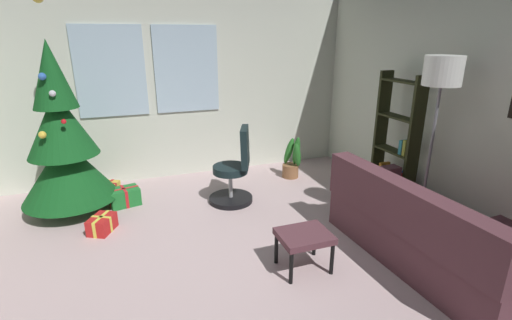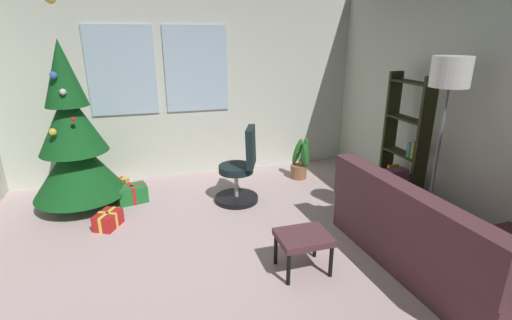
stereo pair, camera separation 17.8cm
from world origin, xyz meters
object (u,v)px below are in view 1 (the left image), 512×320
gift_box_green (125,197)px  floor_lamp (441,85)px  holiday_tree (63,145)px  office_chair (235,174)px  gift_box_gold (109,191)px  gift_box_red (102,224)px  potted_plant (292,161)px  bookshelf (396,148)px  couch (442,236)px  footstool (304,238)px

gift_box_green → floor_lamp: (2.98, -1.84, 1.48)m
holiday_tree → office_chair: bearing=-12.9°
holiday_tree → gift_box_gold: (0.41, 0.22, -0.72)m
gift_box_gold → gift_box_red: bearing=-94.1°
gift_box_gold → floor_lamp: floor_lamp is taller
office_chair → potted_plant: office_chair is taller
gift_box_gold → potted_plant: bearing=-3.1°
office_chair → bookshelf: bearing=-20.1°
floor_lamp → gift_box_gold: bearing=146.2°
couch → footstool: size_ratio=4.39×
couch → footstool: (-1.23, 0.37, 0.02)m
holiday_tree → floor_lamp: 4.12m
gift_box_gold → office_chair: office_chair is taller
gift_box_green → bookshelf: bearing=-18.3°
holiday_tree → floor_lamp: holiday_tree is taller
footstool → gift_box_green: bearing=127.3°
gift_box_green → floor_lamp: bearing=-31.6°
holiday_tree → gift_box_gold: size_ratio=7.68×
couch → gift_box_gold: 3.94m
bookshelf → holiday_tree: bearing=163.5°
gift_box_gold → floor_lamp: 4.09m
gift_box_red → holiday_tree: bearing=116.6°
gift_box_red → office_chair: size_ratio=0.38×
couch → gift_box_green: 3.62m
holiday_tree → gift_box_red: 1.07m
gift_box_gold → footstool: bearing=-53.2°
footstool → couch: bearing=-16.8°
gift_box_green → gift_box_gold: 0.34m
office_chair → bookshelf: size_ratio=0.60×
gift_box_gold → potted_plant: (2.59, -0.14, 0.15)m
gift_box_green → bookshelf: size_ratio=0.25×
couch → bookshelf: size_ratio=1.24×
gift_box_red → bookshelf: (3.47, -0.44, 0.64)m
gift_box_red → potted_plant: bearing=16.2°
gift_box_gold → floor_lamp: bearing=-33.8°
potted_plant → holiday_tree: bearing=-178.5°
holiday_tree → gift_box_red: holiday_tree is taller
couch → footstool: bearing=163.2°
footstool → office_chair: bearing=95.9°
couch → floor_lamp: 1.42m
footstool → office_chair: office_chair is taller
gift_box_red → gift_box_green: 0.67m
gift_box_green → footstool: bearing=-52.7°
couch → floor_lamp: size_ratio=1.08×
gift_box_green → couch: bearing=-40.7°
footstool → gift_box_green: size_ratio=1.15×
couch → gift_box_red: (-2.99, 1.73, -0.20)m
floor_lamp → potted_plant: floor_lamp is taller
gift_box_green → bookshelf: 3.45m
gift_box_red → gift_box_gold: bearing=85.9°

